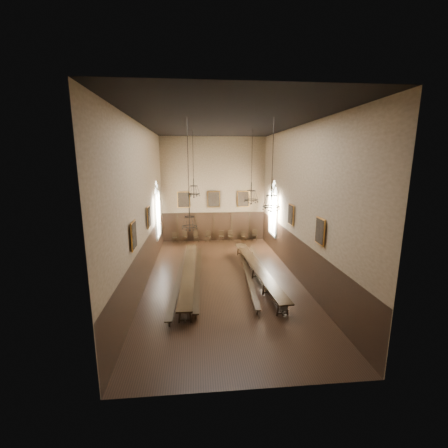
{
  "coord_description": "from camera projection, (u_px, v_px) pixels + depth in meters",
  "views": [
    {
      "loc": [
        -1.53,
        -16.98,
        7.05
      ],
      "look_at": [
        0.21,
        1.5,
        3.07
      ],
      "focal_mm": 24.0,
      "sensor_mm": 36.0,
      "label": 1
    }
  ],
  "objects": [
    {
      "name": "chair_0",
      "position": [
        175.0,
        239.0,
        26.1
      ],
      "size": [
        0.46,
        0.46,
        0.87
      ],
      "rotation": [
        0.0,
        0.0,
        0.22
      ],
      "color": "black",
      "rests_on": "floor"
    },
    {
      "name": "chair_6",
      "position": [
        243.0,
        238.0,
        26.62
      ],
      "size": [
        0.39,
        0.39,
        0.86
      ],
      "rotation": [
        0.0,
        0.0,
        -0.02
      ],
      "color": "black",
      "rests_on": "floor"
    },
    {
      "name": "ceiling",
      "position": [
        223.0,
        123.0,
        16.26
      ],
      "size": [
        9.0,
        18.0,
        0.02
      ],
      "primitive_type": "cube",
      "color": "black",
      "rests_on": "ground"
    },
    {
      "name": "chandelier_front_right",
      "position": [
        271.0,
        201.0,
        14.57
      ],
      "size": [
        0.84,
        0.84,
        4.33
      ],
      "color": "black",
      "rests_on": "ceiling"
    },
    {
      "name": "portrait_back_1",
      "position": [
        214.0,
        199.0,
        26.01
      ],
      "size": [
        1.1,
        0.12,
        1.4
      ],
      "color": "#BA7B2C",
      "rests_on": "wall_back"
    },
    {
      "name": "bench_left_inner",
      "position": [
        198.0,
        275.0,
        18.03
      ],
      "size": [
        0.61,
        10.06,
        0.45
      ],
      "rotation": [
        0.0,
        0.0,
        -0.03
      ],
      "color": "black",
      "rests_on": "floor"
    },
    {
      "name": "table_left",
      "position": [
        189.0,
        275.0,
        17.66
      ],
      "size": [
        0.92,
        10.26,
        0.8
      ],
      "rotation": [
        0.0,
        0.0,
        -0.02
      ],
      "color": "black",
      "rests_on": "floor"
    },
    {
      "name": "portrait_right_1",
      "position": [
        320.0,
        231.0,
        14.36
      ],
      "size": [
        0.12,
        1.0,
        1.3
      ],
      "color": "#BA7B2C",
      "rests_on": "wall_right"
    },
    {
      "name": "chair_7",
      "position": [
        254.0,
        237.0,
        26.74
      ],
      "size": [
        0.55,
        0.55,
        0.99
      ],
      "rotation": [
        0.0,
        0.0,
        -0.31
      ],
      "color": "black",
      "rests_on": "floor"
    },
    {
      "name": "wainscot_panelling",
      "position": [
        223.0,
        259.0,
        17.88
      ],
      "size": [
        9.0,
        18.0,
        2.5
      ],
      "primitive_type": null,
      "color": "black",
      "rests_on": "floor"
    },
    {
      "name": "wall_front",
      "position": [
        251.0,
        252.0,
        8.43
      ],
      "size": [
        9.0,
        0.02,
        9.0
      ],
      "primitive_type": "cube",
      "color": "#866F52",
      "rests_on": "ground"
    },
    {
      "name": "portrait_left_1",
      "position": [
        134.0,
        235.0,
        13.56
      ],
      "size": [
        0.12,
        1.0,
        1.3
      ],
      "color": "#BA7B2C",
      "rests_on": "wall_left"
    },
    {
      "name": "wall_back",
      "position": [
        214.0,
        190.0,
        25.97
      ],
      "size": [
        9.0,
        0.02,
        9.0
      ],
      "primitive_type": "cube",
      "color": "#866F52",
      "rests_on": "ground"
    },
    {
      "name": "bench_right_inner",
      "position": [
        247.0,
        275.0,
        18.06
      ],
      "size": [
        0.87,
        9.26,
        0.42
      ],
      "rotation": [
        0.0,
        0.0,
        -0.06
      ],
      "color": "black",
      "rests_on": "floor"
    },
    {
      "name": "portrait_right_0",
      "position": [
        291.0,
        215.0,
        18.74
      ],
      "size": [
        0.12,
        1.0,
        1.3
      ],
      "color": "#BA7B2C",
      "rests_on": "wall_right"
    },
    {
      "name": "chair_2",
      "position": [
        196.0,
        239.0,
        26.27
      ],
      "size": [
        0.49,
        0.49,
        0.95
      ],
      "rotation": [
        0.0,
        0.0,
        0.2
      ],
      "color": "black",
      "rests_on": "floor"
    },
    {
      "name": "chair_1",
      "position": [
        185.0,
        239.0,
        26.19
      ],
      "size": [
        0.53,
        0.53,
        1.01
      ],
      "rotation": [
        0.0,
        0.0,
        -0.23
      ],
      "color": "black",
      "rests_on": "floor"
    },
    {
      "name": "chair_4",
      "position": [
        221.0,
        238.0,
        26.43
      ],
      "size": [
        0.47,
        0.47,
        0.95
      ],
      "rotation": [
        0.0,
        0.0,
        -0.14
      ],
      "color": "black",
      "rests_on": "floor"
    },
    {
      "name": "portrait_back_0",
      "position": [
        184.0,
        200.0,
        25.78
      ],
      "size": [
        1.1,
        0.12,
        1.4
      ],
      "color": "#BA7B2C",
      "rests_on": "wall_back"
    },
    {
      "name": "window_right",
      "position": [
        273.0,
        208.0,
        23.19
      ],
      "size": [
        0.2,
        2.2,
        4.6
      ],
      "primitive_type": null,
      "color": "white",
      "rests_on": "wall_right"
    },
    {
      "name": "floor",
      "position": [
        223.0,
        279.0,
        18.15
      ],
      "size": [
        9.0,
        18.0,
        0.02
      ],
      "primitive_type": "cube",
      "color": "black",
      "rests_on": "ground"
    },
    {
      "name": "chair_5",
      "position": [
        231.0,
        238.0,
        26.57
      ],
      "size": [
        0.47,
        0.47,
        0.94
      ],
      "rotation": [
        0.0,
        0.0,
        0.13
      ],
      "color": "black",
      "rests_on": "floor"
    },
    {
      "name": "chandelier_back_left",
      "position": [
        194.0,
        189.0,
        19.67
      ],
      "size": [
        0.81,
        0.81,
        4.28
      ],
      "color": "black",
      "rests_on": "ceiling"
    },
    {
      "name": "window_left",
      "position": [
        157.0,
        210.0,
        22.38
      ],
      "size": [
        0.2,
        2.2,
        4.6
      ],
      "primitive_type": null,
      "color": "white",
      "rests_on": "wall_left"
    },
    {
      "name": "wall_left",
      "position": [
        143.0,
        206.0,
        16.79
      ],
      "size": [
        0.02,
        18.0,
        9.0
      ],
      "primitive_type": "cube",
      "color": "#866F52",
      "rests_on": "ground"
    },
    {
      "name": "chandelier_back_right",
      "position": [
        251.0,
        196.0,
        19.9
      ],
      "size": [
        0.94,
        0.94,
        4.72
      ],
      "color": "black",
      "rests_on": "ceiling"
    },
    {
      "name": "bench_right_outer",
      "position": [
        264.0,
        272.0,
        18.38
      ],
      "size": [
        0.67,
        10.11,
        0.45
      ],
      "rotation": [
        0.0,
        0.0,
        -0.04
      ],
      "color": "black",
      "rests_on": "floor"
    },
    {
      "name": "chandelier_front_left",
      "position": [
        189.0,
        218.0,
        14.8
      ],
      "size": [
        0.75,
        0.75,
        5.32
      ],
      "color": "black",
      "rests_on": "ceiling"
    },
    {
      "name": "table_right",
      "position": [
        257.0,
        272.0,
        18.17
      ],
      "size": [
        1.35,
        10.15,
        0.79
      ],
      "rotation": [
        0.0,
        0.0,
        0.06
      ],
      "color": "black",
      "rests_on": "floor"
    },
    {
      "name": "wall_right",
      "position": [
        299.0,
        204.0,
        17.61
      ],
      "size": [
        0.02,
        18.0,
        9.0
      ],
      "primitive_type": "cube",
      "color": "#866F52",
      "rests_on": "ground"
    },
    {
      "name": "portrait_left_0",
      "position": [
        149.0,
        217.0,
        17.94
      ],
      "size": [
        0.12,
        1.0,
        1.3
      ],
      "color": "#BA7B2C",
      "rests_on": "wall_left"
    },
    {
      "name": "bench_left_outer",
      "position": [
        180.0,
        277.0,
        17.65
      ],
      "size": [
        0.81,
        10.65,
        0.48
      ],
      "rotation": [
        0.0,
        0.0,
        -0.05
      ],
      "color": "black",
      "rests_on": "floor"
    },
    {
      "name": "portrait_back_2",
      "position": [
        243.0,
        199.0,
        26.25
      ],
      "size": [
        1.1,
        0.12,
        1.4
      ],
      "color": "#BA7B2C",
      "rests_on": "wall_back"
    },
    {
      "name": "chair_3",
      "position": [
        208.0,
        239.0,
        26.31
      ],
      "size": [
        0.48,
        0.48,
        0.95
      ],
      "rotation": [
        0.0,
        0.0,
        -0.16
      ],
      "color": "black",
      "rests_on": "floor"
    }
  ]
}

